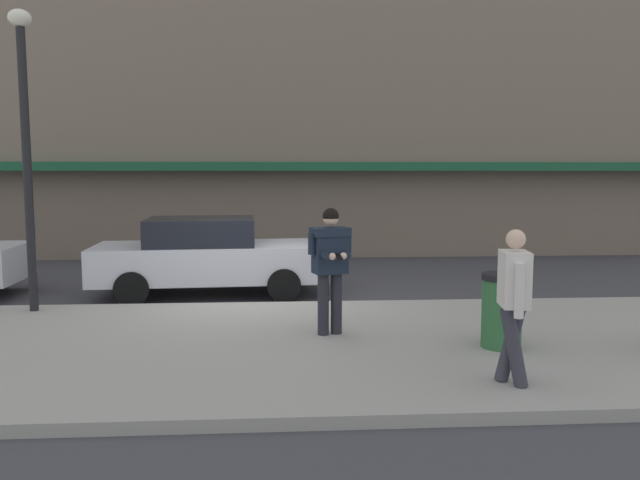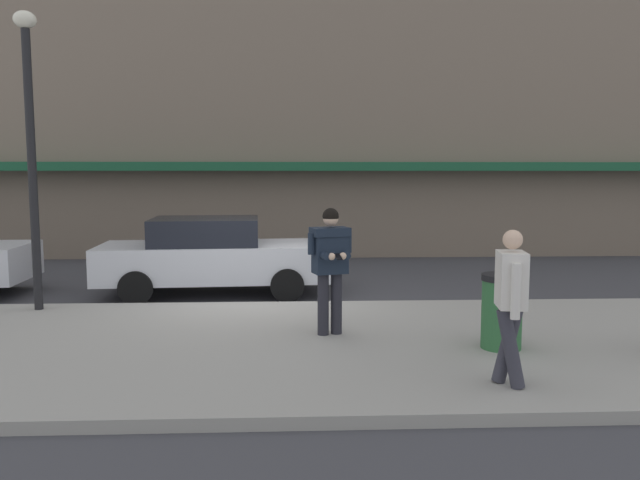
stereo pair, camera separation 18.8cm
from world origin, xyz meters
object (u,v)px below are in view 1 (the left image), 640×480
object	(u,v)px
pedestrian_in_light_coat	(514,297)
trash_bin	(502,310)
street_lamp_post	(25,129)
man_texting_on_phone	(330,257)
parked_sedan_mid	(209,256)

from	to	relation	value
pedestrian_in_light_coat	trash_bin	xyz separation A→B (m)	(0.40, 1.42, -0.47)
street_lamp_post	trash_bin	bearing A→B (deg)	-20.62
trash_bin	pedestrian_in_light_coat	bearing A→B (deg)	-105.62
street_lamp_post	man_texting_on_phone	bearing A→B (deg)	-20.94
parked_sedan_mid	man_texting_on_phone	size ratio (longest dim) A/B	2.55
parked_sedan_mid	pedestrian_in_light_coat	distance (m)	7.12
man_texting_on_phone	pedestrian_in_light_coat	world-z (taller)	man_texting_on_phone
street_lamp_post	parked_sedan_mid	bearing A→B (deg)	34.82
man_texting_on_phone	pedestrian_in_light_coat	size ratio (longest dim) A/B	1.06
pedestrian_in_light_coat	parked_sedan_mid	bearing A→B (deg)	123.49
parked_sedan_mid	trash_bin	size ratio (longest dim) A/B	4.69
street_lamp_post	pedestrian_in_light_coat	bearing A→B (deg)	-31.52
parked_sedan_mid	trash_bin	bearing A→B (deg)	-46.24
trash_bin	street_lamp_post	bearing A→B (deg)	159.38
parked_sedan_mid	pedestrian_in_light_coat	world-z (taller)	pedestrian_in_light_coat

